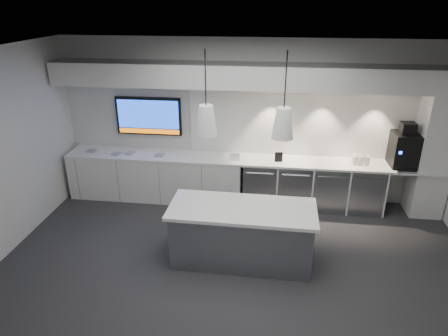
# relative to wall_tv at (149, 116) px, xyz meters

# --- Properties ---
(floor) EXTENTS (7.00, 7.00, 0.00)m
(floor) POSITION_rel_wall_tv_xyz_m (1.90, -2.45, -1.56)
(floor) COLOR #2E2D30
(floor) RESTS_ON ground
(ceiling) EXTENTS (7.00, 7.00, 0.00)m
(ceiling) POSITION_rel_wall_tv_xyz_m (1.90, -2.45, 1.44)
(ceiling) COLOR black
(ceiling) RESTS_ON wall_back
(wall_back) EXTENTS (7.00, 0.00, 7.00)m
(wall_back) POSITION_rel_wall_tv_xyz_m (1.90, 0.05, -0.06)
(wall_back) COLOR silver
(wall_back) RESTS_ON floor
(wall_front) EXTENTS (7.00, 0.00, 7.00)m
(wall_front) POSITION_rel_wall_tv_xyz_m (1.90, -4.95, -0.06)
(wall_front) COLOR silver
(wall_front) RESTS_ON floor
(back_counter) EXTENTS (6.80, 0.65, 0.04)m
(back_counter) POSITION_rel_wall_tv_xyz_m (1.90, -0.27, -0.68)
(back_counter) COLOR white
(back_counter) RESTS_ON left_base_cabinets
(left_base_cabinets) EXTENTS (3.30, 0.63, 0.86)m
(left_base_cabinets) POSITION_rel_wall_tv_xyz_m (0.15, -0.27, -1.13)
(left_base_cabinets) COLOR white
(left_base_cabinets) RESTS_ON floor
(fridge_unit_a) EXTENTS (0.60, 0.61, 0.85)m
(fridge_unit_a) POSITION_rel_wall_tv_xyz_m (2.15, -0.27, -1.13)
(fridge_unit_a) COLOR #94979C
(fridge_unit_a) RESTS_ON floor
(fridge_unit_b) EXTENTS (0.60, 0.61, 0.85)m
(fridge_unit_b) POSITION_rel_wall_tv_xyz_m (2.78, -0.27, -1.13)
(fridge_unit_b) COLOR #94979C
(fridge_unit_b) RESTS_ON floor
(fridge_unit_c) EXTENTS (0.60, 0.61, 0.85)m
(fridge_unit_c) POSITION_rel_wall_tv_xyz_m (3.41, -0.27, -1.13)
(fridge_unit_c) COLOR #94979C
(fridge_unit_c) RESTS_ON floor
(fridge_unit_d) EXTENTS (0.60, 0.61, 0.85)m
(fridge_unit_d) POSITION_rel_wall_tv_xyz_m (4.04, -0.27, -1.13)
(fridge_unit_d) COLOR #94979C
(fridge_unit_d) RESTS_ON floor
(backsplash) EXTENTS (4.60, 0.03, 1.30)m
(backsplash) POSITION_rel_wall_tv_xyz_m (3.10, 0.03, -0.01)
(backsplash) COLOR white
(backsplash) RESTS_ON wall_back
(soffit) EXTENTS (6.90, 0.60, 0.40)m
(soffit) POSITION_rel_wall_tv_xyz_m (1.90, -0.25, 0.84)
(soffit) COLOR white
(soffit) RESTS_ON wall_back
(column) EXTENTS (0.55, 0.55, 2.60)m
(column) POSITION_rel_wall_tv_xyz_m (5.10, -0.25, -0.26)
(column) COLOR white
(column) RESTS_ON floor
(wall_tv) EXTENTS (1.25, 0.07, 0.72)m
(wall_tv) POSITION_rel_wall_tv_xyz_m (0.00, 0.00, 0.00)
(wall_tv) COLOR black
(wall_tv) RESTS_ON wall_back
(island) EXTENTS (2.11, 0.93, 0.89)m
(island) POSITION_rel_wall_tv_xyz_m (1.96, -2.10, -1.11)
(island) COLOR #94979C
(island) RESTS_ON floor
(bin) EXTENTS (0.36, 0.36, 0.43)m
(bin) POSITION_rel_wall_tv_xyz_m (0.94, -1.83, -1.34)
(bin) COLOR #94979C
(bin) RESTS_ON floor
(coffee_machine) EXTENTS (0.44, 0.61, 0.78)m
(coffee_machine) POSITION_rel_wall_tv_xyz_m (4.61, -0.25, -0.34)
(coffee_machine) COLOR black
(coffee_machine) RESTS_ON back_counter
(sign_black) EXTENTS (0.14, 0.05, 0.18)m
(sign_black) POSITION_rel_wall_tv_xyz_m (2.47, -0.35, -0.57)
(sign_black) COLOR black
(sign_black) RESTS_ON back_counter
(sign_white) EXTENTS (0.18, 0.03, 0.14)m
(sign_white) POSITION_rel_wall_tv_xyz_m (1.68, -0.38, -0.59)
(sign_white) COLOR white
(sign_white) RESTS_ON back_counter
(cup_cluster) EXTENTS (0.29, 0.19, 0.16)m
(cup_cluster) POSITION_rel_wall_tv_xyz_m (3.91, -0.27, -0.58)
(cup_cluster) COLOR white
(cup_cluster) RESTS_ON back_counter
(tray_a) EXTENTS (0.17, 0.17, 0.02)m
(tray_a) POSITION_rel_wall_tv_xyz_m (-1.09, -0.29, -0.65)
(tray_a) COLOR #9F9F9F
(tray_a) RESTS_ON back_counter
(tray_b) EXTENTS (0.20, 0.20, 0.02)m
(tray_b) POSITION_rel_wall_tv_xyz_m (-0.55, -0.37, -0.65)
(tray_b) COLOR #9F9F9F
(tray_b) RESTS_ON back_counter
(tray_c) EXTENTS (0.20, 0.20, 0.02)m
(tray_c) POSITION_rel_wall_tv_xyz_m (-0.32, -0.30, -0.65)
(tray_c) COLOR #9F9F9F
(tray_c) RESTS_ON back_counter
(tray_d) EXTENTS (0.16, 0.16, 0.02)m
(tray_d) POSITION_rel_wall_tv_xyz_m (0.26, -0.34, -0.65)
(tray_d) COLOR #9F9F9F
(tray_d) RESTS_ON back_counter
(pendant_left) EXTENTS (0.28, 0.28, 1.10)m
(pendant_left) POSITION_rel_wall_tv_xyz_m (1.47, -2.10, 0.59)
(pendant_left) COLOR white
(pendant_left) RESTS_ON ceiling
(pendant_right) EXTENTS (0.28, 0.28, 1.10)m
(pendant_right) POSITION_rel_wall_tv_xyz_m (2.46, -2.10, 0.59)
(pendant_right) COLOR white
(pendant_right) RESTS_ON ceiling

